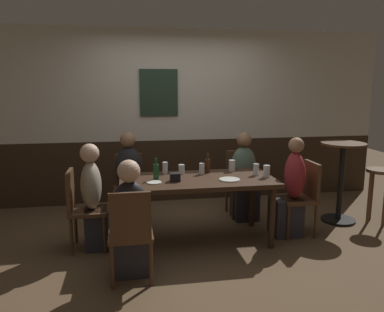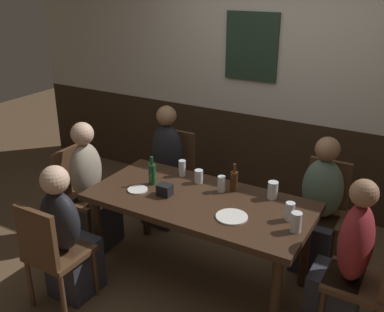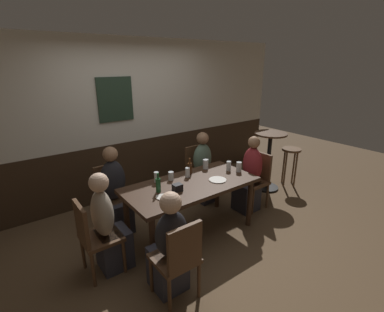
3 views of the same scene
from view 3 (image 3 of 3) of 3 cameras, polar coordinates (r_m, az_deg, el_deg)
ground_plane at (r=3.98m, az=-0.18°, el=-15.34°), size 12.00×12.00×0.00m
wall_back at (r=4.81m, az=-12.13°, el=7.26°), size 6.40×0.13×2.60m
dining_table at (r=3.65m, az=-0.19°, el=-6.77°), size 1.74×0.84×0.74m
chair_left_near at (r=2.78m, az=-2.74°, el=-19.90°), size 0.40×0.40×0.88m
chair_right_far at (r=4.74m, az=1.22°, el=-2.64°), size 0.40×0.40×0.88m
chair_left_far at (r=4.06m, az=-16.17°, el=-7.27°), size 0.40×0.40×0.88m
chair_head_west at (r=3.23m, az=-19.45°, el=-14.88°), size 0.40×0.40×0.88m
chair_head_east at (r=4.53m, az=13.00°, el=-4.22°), size 0.40×0.40×0.88m
person_left_near at (r=2.90m, az=-4.65°, el=-18.57°), size 0.34×0.37×1.12m
person_right_far at (r=4.63m, az=2.45°, el=-3.30°), size 0.34×0.37×1.16m
person_left_far at (r=3.92m, az=-15.32°, el=-8.01°), size 0.34×0.37×1.19m
person_head_west at (r=3.27m, az=-16.70°, el=-14.16°), size 0.37×0.34×1.17m
person_head_east at (r=4.42m, az=11.63°, el=-4.75°), size 0.37×0.34×1.18m
highball_clear at (r=3.65m, az=-7.27°, el=-4.43°), size 0.06×0.06×0.14m
beer_glass_half at (r=4.04m, az=7.49°, el=-2.13°), size 0.07×0.07×0.14m
tumbler_short at (r=4.02m, az=9.55°, el=-2.33°), size 0.08×0.08×0.14m
pint_glass_pale at (r=3.78m, az=-0.91°, el=-3.43°), size 0.06×0.06×0.13m
tumbler_water at (r=4.08m, az=2.80°, el=-1.76°), size 0.08×0.08×0.14m
pint_glass_amber at (r=3.70m, az=-4.31°, el=-4.18°), size 0.07×0.07×0.11m
beer_bottle_green at (r=3.37m, az=-6.92°, el=-5.85°), size 0.06×0.06×0.24m
beer_bottle_brown at (r=3.86m, az=-0.46°, el=-2.48°), size 0.06×0.06×0.23m
plate_white_large at (r=3.71m, az=5.25°, el=-4.87°), size 0.23×0.23×0.01m
plate_white_small at (r=3.27m, az=-5.99°, el=-8.35°), size 0.16×0.16×0.01m
condiment_caddy at (r=3.39m, az=-2.99°, el=-6.46°), size 0.11×0.09×0.09m
side_bar_table at (r=5.17m, az=15.41°, el=-0.10°), size 0.56×0.56×1.05m
bar_stool at (r=5.45m, az=19.53°, el=-0.10°), size 0.34×0.34×0.72m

